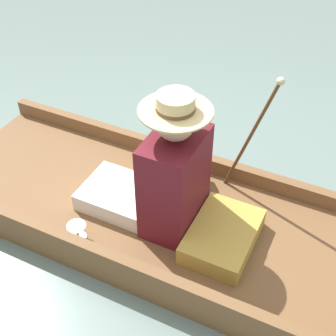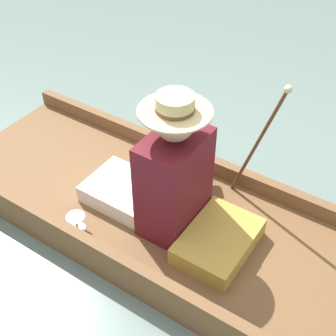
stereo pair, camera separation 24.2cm
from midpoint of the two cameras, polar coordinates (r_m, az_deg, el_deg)
The scene contains 7 objects.
ground_plane at distance 2.82m, azimuth 2.19°, elevation -7.32°, with size 16.00×16.00×0.00m, color slate.
punt_boat at distance 2.76m, azimuth 2.22°, elevation -6.28°, with size 0.99×2.83×0.23m.
seat_cushion at distance 2.53m, azimuth 8.92°, elevation -8.96°, with size 0.47×0.33×0.11m.
seated_person at distance 2.48m, azimuth 2.25°, elevation -1.26°, with size 0.39×0.75×0.84m.
teddy_bear at distance 2.77m, azimuth 6.53°, elevation -0.06°, with size 0.25×0.15×0.35m.
wine_glass at distance 2.61m, azimuth -8.56°, elevation -6.46°, with size 0.11×0.11×0.10m.
walking_cane at distance 2.58m, azimuth 14.12°, elevation 3.95°, with size 0.04×0.26×0.80m.
Camera 2 is at (-1.56, -1.06, 2.10)m, focal length 50.00 mm.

